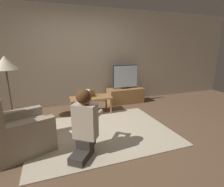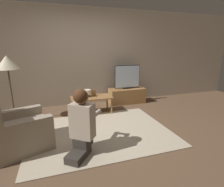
{
  "view_description": "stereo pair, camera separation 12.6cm",
  "coord_description": "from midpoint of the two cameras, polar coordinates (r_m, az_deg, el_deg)",
  "views": [
    {
      "loc": [
        -0.85,
        -2.9,
        1.56
      ],
      "look_at": [
        0.39,
        0.5,
        0.61
      ],
      "focal_mm": 28.0,
      "sensor_mm": 36.0,
      "label": 1
    },
    {
      "loc": [
        -0.73,
        -2.94,
        1.56
      ],
      "look_at": [
        0.39,
        0.5,
        0.61
      ],
      "focal_mm": 28.0,
      "sensor_mm": 36.0,
      "label": 2
    }
  ],
  "objects": [
    {
      "name": "picture_frame",
      "position": [
        4.27,
        -7.07,
        0.18
      ],
      "size": [
        0.11,
        0.01,
        0.15
      ],
      "color": "olive",
      "rests_on": "coffee_table"
    },
    {
      "name": "wall_back",
      "position": [
        4.92,
        -10.94,
        11.46
      ],
      "size": [
        10.0,
        0.06,
        2.6
      ],
      "color": "tan",
      "rests_on": "ground_plane"
    },
    {
      "name": "ground_plane",
      "position": [
        3.4,
        -4.45,
        -12.57
      ],
      "size": [
        10.0,
        10.0,
        0.0
      ],
      "primitive_type": "plane",
      "color": "brown"
    },
    {
      "name": "floor_lamp",
      "position": [
        4.07,
        -32.23,
        7.6
      ],
      "size": [
        0.45,
        0.45,
        1.41
      ],
      "color": "#4C4233",
      "rests_on": "ground_plane"
    },
    {
      "name": "tv_stand",
      "position": [
        5.07,
        3.69,
        -0.68
      ],
      "size": [
        1.02,
        0.42,
        0.43
      ],
      "color": "olive",
      "rests_on": "ground_plane"
    },
    {
      "name": "rug",
      "position": [
        3.4,
        -4.45,
        -12.45
      ],
      "size": [
        2.57,
        1.93,
        0.02
      ],
      "color": "#BCAD93",
      "rests_on": "ground_plane"
    },
    {
      "name": "coffee_table",
      "position": [
        4.21,
        -7.73,
        -1.75
      ],
      "size": [
        0.97,
        0.46,
        0.42
      ],
      "color": "olive",
      "rests_on": "ground_plane"
    },
    {
      "name": "armchair",
      "position": [
        3.11,
        -29.16,
        -11.18
      ],
      "size": [
        1.0,
        0.97,
        0.95
      ],
      "rotation": [
        0.0,
        0.0,
        1.91
      ],
      "color": "gray",
      "rests_on": "ground_plane"
    },
    {
      "name": "tv",
      "position": [
        4.96,
        3.77,
        5.45
      ],
      "size": [
        0.74,
        0.08,
        0.66
      ],
      "color": "black",
      "rests_on": "tv_stand"
    },
    {
      "name": "table_lamp",
      "position": [
        4.21,
        -9.15,
        0.26
      ],
      "size": [
        0.18,
        0.18,
        0.17
      ],
      "color": "#4C3823",
      "rests_on": "coffee_table"
    },
    {
      "name": "person_kneeling",
      "position": [
        2.59,
        -10.27,
        -9.05
      ],
      "size": [
        0.66,
        0.76,
        0.99
      ],
      "rotation": [
        0.0,
        0.0,
        2.5
      ],
      "color": "#332D28",
      "rests_on": "rug"
    }
  ]
}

